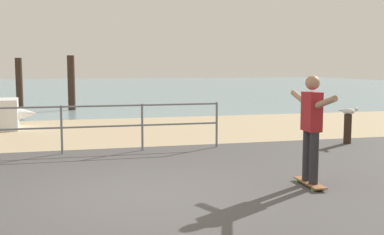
# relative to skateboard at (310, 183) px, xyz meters

# --- Properties ---
(ground_plane) EXTENTS (24.00, 10.00, 0.04)m
(ground_plane) POSITION_rel_skateboard_xyz_m (-2.70, -0.87, -0.07)
(ground_plane) COLOR #474444
(ground_plane) RESTS_ON ground
(beach_strip) EXTENTS (24.00, 6.00, 0.04)m
(beach_strip) POSITION_rel_skateboard_xyz_m (-2.70, 7.13, -0.07)
(beach_strip) COLOR tan
(beach_strip) RESTS_ON ground
(sea_surface) EXTENTS (72.00, 50.00, 0.04)m
(sea_surface) POSITION_rel_skateboard_xyz_m (-2.70, 35.13, -0.07)
(sea_surface) COLOR #75939E
(sea_surface) RESTS_ON ground
(skateboard) EXTENTS (0.24, 0.81, 0.08)m
(skateboard) POSITION_rel_skateboard_xyz_m (0.00, 0.00, 0.00)
(skateboard) COLOR brown
(skateboard) RESTS_ON ground
(skateboarder) EXTENTS (0.22, 1.45, 1.65)m
(skateboarder) POSITION_rel_skateboard_xyz_m (-0.00, 0.00, 0.95)
(skateboarder) COLOR #26262B
(skateboarder) RESTS_ON skateboard
(bollard_short) EXTENTS (0.18, 0.18, 0.73)m
(bollard_short) POSITION_rel_skateboard_xyz_m (2.82, 3.42, 0.30)
(bollard_short) COLOR #332319
(bollard_short) RESTS_ON ground
(seagull) EXTENTS (0.32, 0.43, 0.18)m
(seagull) POSITION_rel_skateboard_xyz_m (2.83, 3.41, 0.73)
(seagull) COLOR white
(seagull) RESTS_ON bollard_short
(groyne_post_2) EXTENTS (0.29, 0.29, 2.20)m
(groyne_post_2) POSITION_rel_skateboard_xyz_m (-5.76, 15.40, 1.03)
(groyne_post_2) COLOR #332319
(groyne_post_2) RESTS_ON ground
(groyne_post_3) EXTENTS (0.30, 0.30, 2.29)m
(groyne_post_3) POSITION_rel_skateboard_xyz_m (-3.55, 13.88, 1.08)
(groyne_post_3) COLOR #332319
(groyne_post_3) RESTS_ON ground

